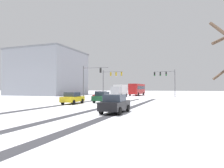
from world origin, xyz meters
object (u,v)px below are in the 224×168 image
car_red_lead (101,96)px  car_yellow_cab_third (73,98)px  traffic_signal_far_right (166,77)px  bus_oncoming (137,89)px  office_building_far_left_block (48,73)px  traffic_signal_near_left (90,77)px  car_dark_green_second (103,97)px  traffic_signal_far_left (111,77)px  box_truck_delivery (120,90)px  car_black_fourth (115,104)px

car_red_lead → car_yellow_cab_third: size_ratio=1.00×
traffic_signal_far_right → car_yellow_cab_third: bearing=-113.4°
bus_oncoming → office_building_far_left_block: office_building_far_left_block is taller
car_yellow_cab_third → bus_oncoming: bearing=87.4°
traffic_signal_far_right → bus_oncoming: size_ratio=0.59×
traffic_signal_near_left → car_dark_green_second: (5.49, -6.74, -3.55)m
traffic_signal_far_right → office_building_far_left_block: 37.30m
car_yellow_cab_third → traffic_signal_far_left: bearing=95.7°
car_dark_green_second → box_truck_delivery: 18.38m
box_truck_delivery → car_dark_green_second: bearing=-80.3°
car_red_lead → office_building_far_left_block: (-26.79, 19.40, 6.20)m
car_dark_green_second → office_building_far_left_block: 38.82m
traffic_signal_far_right → bus_oncoming: bearing=135.1°
bus_oncoming → box_truck_delivery: bus_oncoming is taller
office_building_far_left_block → traffic_signal_far_left: bearing=-17.9°
traffic_signal_far_right → car_dark_green_second: traffic_signal_far_right is taller
traffic_signal_far_right → box_truck_delivery: size_ratio=0.87×
traffic_signal_far_right → car_yellow_cab_third: (-10.55, -24.34, -3.94)m
box_truck_delivery → traffic_signal_near_left: bearing=-101.8°
traffic_signal_far_left → traffic_signal_near_left: bearing=-93.1°
office_building_far_left_block → car_yellow_cab_third: bearing=-47.1°
traffic_signal_far_left → car_black_fourth: traffic_signal_far_left is taller
car_red_lead → office_building_far_left_block: office_building_far_left_block is taller
car_dark_green_second → car_black_fourth: (5.89, -11.12, 0.00)m
car_red_lead → bus_oncoming: (1.17, 24.24, 1.18)m
car_dark_green_second → car_yellow_cab_third: same height
car_black_fourth → office_building_far_left_block: 50.59m
traffic_signal_near_left → car_dark_green_second: 9.39m
bus_oncoming → office_building_far_left_block: (-27.97, -4.84, 5.03)m
traffic_signal_near_left → car_black_fourth: 21.46m
traffic_signal_near_left → box_truck_delivery: (2.38, 11.36, -2.74)m
traffic_signal_far_left → car_black_fourth: (10.83, -27.92, -3.94)m
traffic_signal_far_left → car_yellow_cab_third: bearing=-84.3°
car_red_lead → office_building_far_left_block: 33.65m
traffic_signal_far_right → car_yellow_cab_third: 26.82m
car_yellow_cab_third → box_truck_delivery: size_ratio=0.56×
traffic_signal_far_left → box_truck_delivery: bearing=35.2°
bus_oncoming → office_building_far_left_block: size_ratio=0.56×
car_dark_green_second → office_building_far_left_block: size_ratio=0.21×
traffic_signal_far_left → bus_oncoming: (3.58, 12.71, -2.76)m
bus_oncoming → traffic_signal_far_right: bearing=-44.9°
box_truck_delivery → traffic_signal_far_right: bearing=12.7°
car_black_fourth → box_truck_delivery: bearing=107.1°
traffic_signal_far_right → office_building_far_left_block: (-37.00, 4.15, 2.26)m
bus_oncoming → office_building_far_left_block: 28.83m
traffic_signal_far_left → car_yellow_cab_third: 21.10m
traffic_signal_far_right → car_black_fourth: (-1.78, -31.64, -3.94)m
traffic_signal_far_left → car_dark_green_second: size_ratio=1.56×
car_red_lead → office_building_far_left_block: bearing=144.1°
traffic_signal_far_right → car_black_fourth: size_ratio=1.58×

